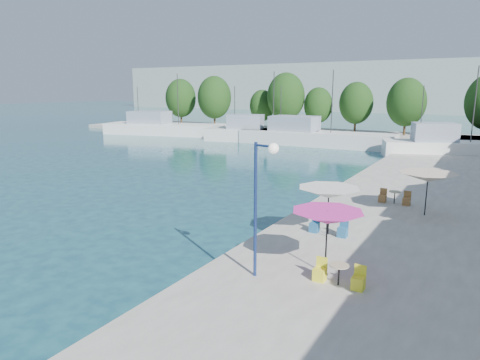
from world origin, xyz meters
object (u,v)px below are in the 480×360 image
Objects in this scene: umbrella_white at (329,193)px; trawler_01 at (164,128)px; street_lamp at (262,186)px; umbrella_cream at (428,177)px; trawler_03 at (312,137)px; trawler_02 at (259,134)px; trawler_04 at (451,148)px; umbrella_pink at (327,218)px.

trawler_01 is at bearing 138.47° from umbrella_white.
umbrella_white is 0.58× the size of street_lamp.
street_lamp reaches higher than umbrella_cream.
street_lamp is at bearing -72.89° from trawler_03.
trawler_02 is 5.81× the size of umbrella_white.
umbrella_cream is (44.20, -30.01, 1.68)m from trawler_01.
umbrella_cream is (0.99, -27.01, 1.67)m from trawler_04.
trawler_04 is 5.29× the size of umbrella_white.
umbrella_cream is at bearing -64.15° from trawler_02.
trawler_01 is 17.98m from trawler_02.
umbrella_pink is 0.87× the size of umbrella_cream.
umbrella_cream is at bearing -107.19° from trawler_04.
street_lamp is at bearing -59.19° from trawler_01.
street_lamp is at bearing -139.97° from umbrella_pink.
trawler_02 is at bearing 154.59° from trawler_04.
trawler_04 is 37.14m from umbrella_pink.
umbrella_white is (-2.47, -33.08, 1.65)m from trawler_04.
umbrella_white is (22.77, -35.79, 1.65)m from trawler_02.
trawler_03 reaches higher than street_lamp.
umbrella_cream is at bearing 78.09° from umbrella_pink.
umbrella_white is at bearing -69.45° from trawler_03.
umbrella_pink is at bearing -111.04° from trawler_04.
trawler_03 is at bearing 151.42° from trawler_04.
trawler_02 is 0.81× the size of trawler_03.
trawler_03 is at bearing -14.77° from trawler_02.
trawler_01 is 58.14m from umbrella_pink.
trawler_01 is 6.98× the size of umbrella_cream.
umbrella_cream reaches higher than umbrella_white.
trawler_03 is 7.72× the size of umbrella_pink.
trawler_03 is at bearing 122.05° from street_lamp.
trawler_03 and trawler_04 have the same top height.
trawler_04 reaches higher than street_lamp.
umbrella_pink is 4.22m from umbrella_white.
trawler_02 is 47.05m from street_lamp.
trawler_04 is at bearing 88.24° from umbrella_pink.
trawler_01 and trawler_03 have the same top height.
trawler_03 is 43.07m from umbrella_pink.
umbrella_pink is 0.54× the size of street_lamp.
umbrella_pink reaches higher than umbrella_white.
umbrella_white is at bearing -119.67° from umbrella_cream.
trawler_02 and trawler_04 have the same top height.
street_lamp is (40.20, -41.66, 3.02)m from trawler_01.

